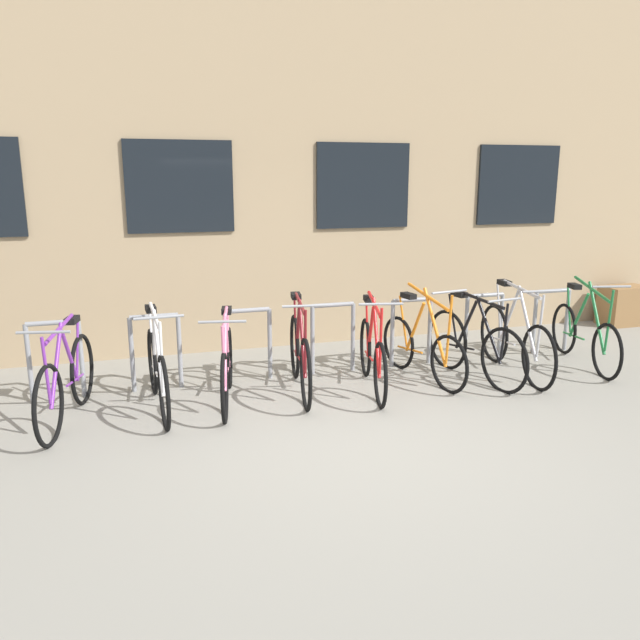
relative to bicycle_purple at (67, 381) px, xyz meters
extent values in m
plane|color=gray|center=(2.49, -1.23, -0.39)|extent=(42.00, 42.00, 0.00)
cube|color=tan|center=(2.49, 5.14, 2.82)|extent=(28.00, 6.35, 6.41)
cube|color=black|center=(1.29, 1.95, 1.74)|extent=(1.30, 0.04, 1.11)
cube|color=black|center=(3.69, 1.95, 1.74)|extent=(1.30, 0.04, 1.11)
cube|color=black|center=(6.09, 1.95, 1.74)|extent=(1.30, 0.04, 1.11)
cylinder|color=gray|center=(-0.40, 0.67, 0.02)|extent=(0.05, 0.05, 0.81)
cylinder|color=gray|center=(0.10, 0.67, 0.02)|extent=(0.05, 0.05, 0.81)
cylinder|color=gray|center=(-0.15, 0.67, 0.42)|extent=(0.50, 0.05, 0.05)
cylinder|color=gray|center=(0.60, 0.67, 0.02)|extent=(0.05, 0.05, 0.81)
cylinder|color=gray|center=(1.10, 0.67, 0.02)|extent=(0.05, 0.05, 0.81)
cylinder|color=gray|center=(0.85, 0.67, 0.42)|extent=(0.50, 0.05, 0.05)
cylinder|color=gray|center=(1.60, 0.67, 0.02)|extent=(0.05, 0.05, 0.81)
cylinder|color=gray|center=(2.10, 0.67, 0.02)|extent=(0.05, 0.05, 0.81)
cylinder|color=gray|center=(1.85, 0.67, 0.42)|extent=(0.50, 0.05, 0.05)
cylinder|color=gray|center=(2.60, 0.67, 0.02)|extent=(0.05, 0.05, 0.81)
cylinder|color=gray|center=(3.10, 0.67, 0.02)|extent=(0.05, 0.05, 0.81)
cylinder|color=gray|center=(2.85, 0.67, 0.42)|extent=(0.50, 0.05, 0.05)
cylinder|color=gray|center=(3.60, 0.67, 0.02)|extent=(0.05, 0.05, 0.81)
cylinder|color=gray|center=(4.10, 0.67, 0.02)|extent=(0.05, 0.05, 0.81)
cylinder|color=gray|center=(3.85, 0.67, 0.42)|extent=(0.50, 0.05, 0.05)
cylinder|color=gray|center=(4.60, 0.67, 0.02)|extent=(0.05, 0.05, 0.81)
cylinder|color=gray|center=(5.10, 0.67, 0.02)|extent=(0.05, 0.05, 0.81)
cylinder|color=gray|center=(4.85, 0.67, 0.42)|extent=(0.50, 0.05, 0.05)
cylinder|color=gray|center=(5.60, 0.67, 0.02)|extent=(0.05, 0.05, 0.81)
cylinder|color=gray|center=(6.10, 0.67, 0.02)|extent=(0.05, 0.05, 0.81)
cylinder|color=gray|center=(5.85, 0.67, 0.42)|extent=(0.50, 0.05, 0.05)
torus|color=black|center=(0.11, 0.50, -0.05)|extent=(0.19, 0.72, 0.72)
torus|color=black|center=(-0.11, -0.50, -0.05)|extent=(0.19, 0.72, 0.72)
cylinder|color=#722D99|center=(-0.05, -0.23, 0.23)|extent=(0.14, 0.49, 0.68)
cylinder|color=#722D99|center=(0.03, 0.16, 0.19)|extent=(0.11, 0.36, 0.60)
cylinder|color=#722D99|center=(-0.01, -0.07, 0.52)|extent=(0.20, 0.79, 0.11)
cylinder|color=#722D99|center=(0.05, 0.25, -0.07)|extent=(0.13, 0.51, 0.08)
cylinder|color=#722D99|center=(0.09, 0.41, 0.22)|extent=(0.07, 0.20, 0.54)
cylinder|color=#722D99|center=(-0.10, -0.48, 0.26)|extent=(0.04, 0.08, 0.61)
cube|color=black|center=(0.07, 0.32, 0.51)|extent=(0.14, 0.22, 0.06)
cylinder|color=gray|center=(-0.10, -0.45, 0.59)|extent=(0.44, 0.12, 0.03)
torus|color=black|center=(1.61, 0.55, -0.07)|extent=(0.18, 0.67, 0.68)
torus|color=black|center=(1.41, -0.43, -0.07)|extent=(0.18, 0.67, 0.68)
cylinder|color=pink|center=(1.46, -0.16, 0.21)|extent=(0.13, 0.48, 0.66)
cylinder|color=pink|center=(1.54, 0.22, 0.18)|extent=(0.11, 0.35, 0.60)
cylinder|color=pink|center=(1.50, 0.00, 0.50)|extent=(0.19, 0.76, 0.09)
cylinder|color=pink|center=(1.56, 0.31, -0.09)|extent=(0.13, 0.50, 0.07)
cylinder|color=pink|center=(1.59, 0.46, 0.20)|extent=(0.06, 0.20, 0.55)
cylinder|color=pink|center=(1.41, -0.40, 0.23)|extent=(0.04, 0.08, 0.60)
cube|color=black|center=(1.57, 0.37, 0.50)|extent=(0.14, 0.22, 0.06)
cylinder|color=gray|center=(1.42, -0.38, 0.56)|extent=(0.44, 0.11, 0.03)
torus|color=black|center=(0.80, 0.60, -0.05)|extent=(0.08, 0.71, 0.71)
torus|color=black|center=(0.86, -0.44, -0.05)|extent=(0.08, 0.71, 0.71)
cylinder|color=silver|center=(0.84, -0.15, 0.25)|extent=(0.06, 0.50, 0.73)
cylinder|color=silver|center=(0.82, 0.25, 0.21)|extent=(0.05, 0.37, 0.65)
cylinder|color=silver|center=(0.83, 0.02, 0.57)|extent=(0.08, 0.82, 0.12)
cylinder|color=silver|center=(0.82, 0.34, -0.08)|extent=(0.05, 0.52, 0.07)
cylinder|color=silver|center=(0.81, 0.51, 0.24)|extent=(0.03, 0.20, 0.59)
cylinder|color=silver|center=(0.85, -0.41, 0.28)|extent=(0.03, 0.08, 0.67)
cube|color=black|center=(0.81, 0.42, 0.56)|extent=(0.11, 0.20, 0.06)
cylinder|color=gray|center=(0.85, -0.39, 0.64)|extent=(0.44, 0.05, 0.03)
torus|color=black|center=(6.00, 0.59, -0.08)|extent=(0.20, 0.65, 0.66)
torus|color=black|center=(5.74, -0.47, -0.08)|extent=(0.20, 0.65, 0.66)
cylinder|color=#1E7238|center=(5.81, -0.18, 0.26)|extent=(0.16, 0.52, 0.78)
cylinder|color=#1E7238|center=(5.92, 0.24, 0.18)|extent=(0.13, 0.39, 0.63)
cylinder|color=#1E7238|center=(5.86, 0.00, 0.56)|extent=(0.24, 0.85, 0.18)
cylinder|color=#1E7238|center=(5.94, 0.33, -0.10)|extent=(0.15, 0.54, 0.07)
cylinder|color=#1E7238|center=(5.98, 0.51, 0.21)|extent=(0.07, 0.20, 0.57)
cylinder|color=#1E7238|center=(5.75, -0.45, 0.28)|extent=(0.05, 0.08, 0.71)
cube|color=black|center=(5.96, 0.42, 0.52)|extent=(0.14, 0.22, 0.06)
cylinder|color=gray|center=(5.76, -0.42, 0.67)|extent=(0.43, 0.13, 0.03)
torus|color=black|center=(4.92, 0.54, -0.04)|extent=(0.13, 0.73, 0.73)
torus|color=black|center=(4.79, -0.54, -0.04)|extent=(0.13, 0.73, 0.73)
cylinder|color=#B7B7BC|center=(4.82, -0.24, 0.28)|extent=(0.10, 0.52, 0.76)
cylinder|color=#B7B7BC|center=(4.87, 0.18, 0.25)|extent=(0.08, 0.40, 0.71)
cylinder|color=#B7B7BC|center=(4.84, -0.06, 0.62)|extent=(0.14, 0.85, 0.09)
cylinder|color=#B7B7BC|center=(4.89, 0.27, -0.07)|extent=(0.09, 0.54, 0.08)
cylinder|color=#B7B7BC|center=(4.91, 0.45, 0.28)|extent=(0.05, 0.20, 0.65)
cylinder|color=#B7B7BC|center=(4.79, -0.51, 0.30)|extent=(0.04, 0.08, 0.69)
cube|color=black|center=(4.90, 0.36, 0.63)|extent=(0.12, 0.21, 0.06)
cylinder|color=gray|center=(4.79, -0.49, 0.68)|extent=(0.44, 0.08, 0.03)
torus|color=black|center=(3.19, 0.49, -0.07)|extent=(0.19, 0.67, 0.68)
torus|color=black|center=(2.95, -0.50, -0.07)|extent=(0.19, 0.67, 0.68)
cylinder|color=red|center=(3.02, -0.23, 0.25)|extent=(0.15, 0.49, 0.75)
cylinder|color=red|center=(3.11, 0.16, 0.20)|extent=(0.12, 0.36, 0.65)
cylinder|color=red|center=(3.06, -0.07, 0.56)|extent=(0.22, 0.79, 0.14)
cylinder|color=red|center=(3.13, 0.24, -0.09)|extent=(0.14, 0.51, 0.07)
cylinder|color=red|center=(3.17, 0.41, 0.22)|extent=(0.07, 0.20, 0.59)
cylinder|color=red|center=(2.96, -0.48, 0.27)|extent=(0.04, 0.08, 0.69)
cube|color=black|center=(3.15, 0.32, 0.54)|extent=(0.14, 0.22, 0.06)
cylinder|color=gray|center=(2.97, -0.46, 0.64)|extent=(0.43, 0.13, 0.03)
torus|color=black|center=(3.67, 0.64, -0.09)|extent=(0.14, 0.64, 0.64)
torus|color=black|center=(3.82, -0.33, -0.09)|extent=(0.14, 0.64, 0.64)
cylinder|color=orange|center=(3.77, -0.07, 0.26)|extent=(0.11, 0.47, 0.81)
cylinder|color=orange|center=(3.72, 0.30, 0.18)|extent=(0.09, 0.34, 0.64)
cylinder|color=orange|center=(3.75, 0.09, 0.57)|extent=(0.15, 0.75, 0.21)
cylinder|color=orange|center=(3.70, 0.39, -0.11)|extent=(0.10, 0.49, 0.07)
cylinder|color=orange|center=(3.68, 0.55, 0.20)|extent=(0.05, 0.20, 0.58)
cylinder|color=orange|center=(3.81, -0.31, 0.29)|extent=(0.04, 0.08, 0.75)
cube|color=black|center=(3.69, 0.46, 0.52)|extent=(0.13, 0.21, 0.06)
cylinder|color=gray|center=(3.81, -0.28, 0.69)|extent=(0.44, 0.09, 0.03)
torus|color=black|center=(2.39, 0.67, -0.04)|extent=(0.16, 0.73, 0.74)
torus|color=black|center=(2.22, -0.35, -0.04)|extent=(0.16, 0.73, 0.74)
cylinder|color=maroon|center=(2.27, -0.07, 0.26)|extent=(0.11, 0.50, 0.72)
cylinder|color=maroon|center=(2.33, 0.33, 0.23)|extent=(0.09, 0.37, 0.67)
cylinder|color=maroon|center=(2.30, 0.10, 0.58)|extent=(0.16, 0.81, 0.09)
cylinder|color=maroon|center=(2.35, 0.42, -0.07)|extent=(0.11, 0.52, 0.08)
cylinder|color=maroon|center=(2.37, 0.58, 0.26)|extent=(0.06, 0.20, 0.60)
cylinder|color=maroon|center=(2.23, -0.33, 0.29)|extent=(0.04, 0.08, 0.65)
cube|color=black|center=(2.36, 0.50, 0.59)|extent=(0.13, 0.21, 0.06)
cylinder|color=gray|center=(2.23, -0.30, 0.64)|extent=(0.44, 0.09, 0.03)
torus|color=black|center=(4.22, 0.45, -0.05)|extent=(0.15, 0.72, 0.72)
torus|color=black|center=(4.37, -0.51, -0.05)|extent=(0.15, 0.72, 0.72)
cylinder|color=black|center=(4.33, -0.24, 0.24)|extent=(0.11, 0.47, 0.69)
cylinder|color=black|center=(4.27, 0.12, 0.21)|extent=(0.09, 0.34, 0.63)
cylinder|color=black|center=(4.31, -0.09, 0.54)|extent=(0.15, 0.74, 0.10)
cylinder|color=black|center=(4.26, 0.21, -0.07)|extent=(0.10, 0.49, 0.08)
cylinder|color=black|center=(4.23, 0.36, 0.23)|extent=(0.06, 0.20, 0.57)
cylinder|color=black|center=(4.37, -0.48, 0.26)|extent=(0.04, 0.08, 0.62)
cube|color=black|center=(4.25, 0.27, 0.54)|extent=(0.13, 0.21, 0.06)
cylinder|color=gray|center=(4.37, -0.46, 0.60)|extent=(0.44, 0.10, 0.03)
cube|color=olive|center=(7.92, 1.62, -0.09)|extent=(0.70, 0.44, 0.60)
camera|label=1|loc=(0.61, -5.98, 1.87)|focal=34.98mm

